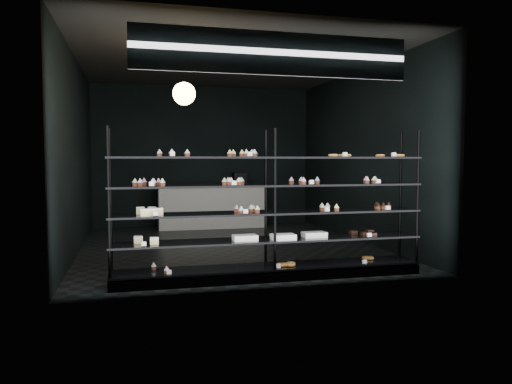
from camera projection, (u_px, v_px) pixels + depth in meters
room at (228, 155)px, 8.67m from camera, size 5.01×6.01×3.20m
display_shelf at (269, 230)px, 6.37m from camera, size 4.00×0.50×1.91m
signage at (275, 54)px, 5.76m from camera, size 3.30×0.05×0.50m
pendant_lamp at (184, 94)px, 6.99m from camera, size 0.32×0.32×0.89m
service_counter at (213, 205)px, 11.19m from camera, size 2.48×0.65×1.23m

